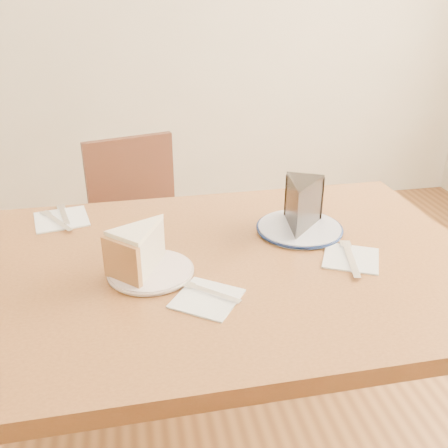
{
  "coord_description": "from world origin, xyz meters",
  "views": [
    {
      "loc": [
        -0.19,
        -0.98,
        1.33
      ],
      "look_at": [
        0.02,
        0.09,
        0.8
      ],
      "focal_mm": 40.0,
      "sensor_mm": 36.0,
      "label": 1
    }
  ],
  "objects_px": {
    "plate_cream": "(151,271)",
    "plate_navy": "(299,228)",
    "carrot_cake": "(145,248)",
    "chair_far": "(145,237)",
    "table": "(223,296)",
    "chocolate_cake": "(301,208)"
  },
  "relations": [
    {
      "from": "plate_navy",
      "to": "carrot_cake",
      "type": "relative_size",
      "value": 1.58
    },
    {
      "from": "chair_far",
      "to": "plate_navy",
      "type": "height_order",
      "value": "chair_far"
    },
    {
      "from": "table",
      "to": "chair_far",
      "type": "height_order",
      "value": "chair_far"
    },
    {
      "from": "table",
      "to": "chocolate_cake",
      "type": "bearing_deg",
      "value": 25.4
    },
    {
      "from": "chair_far",
      "to": "chocolate_cake",
      "type": "xyz_separation_m",
      "value": [
        0.38,
        -0.63,
        0.37
      ]
    },
    {
      "from": "chair_far",
      "to": "chocolate_cake",
      "type": "bearing_deg",
      "value": 106.03
    },
    {
      "from": "plate_cream",
      "to": "chocolate_cake",
      "type": "bearing_deg",
      "value": 18.57
    },
    {
      "from": "plate_navy",
      "to": "chocolate_cake",
      "type": "distance_m",
      "value": 0.06
    },
    {
      "from": "plate_cream",
      "to": "plate_navy",
      "type": "bearing_deg",
      "value": 19.49
    },
    {
      "from": "table",
      "to": "carrot_cake",
      "type": "height_order",
      "value": "carrot_cake"
    },
    {
      "from": "table",
      "to": "plate_cream",
      "type": "bearing_deg",
      "value": -171.44
    },
    {
      "from": "table",
      "to": "chocolate_cake",
      "type": "distance_m",
      "value": 0.3
    },
    {
      "from": "plate_navy",
      "to": "chocolate_cake",
      "type": "xyz_separation_m",
      "value": [
        -0.0,
        -0.01,
        0.06
      ]
    },
    {
      "from": "table",
      "to": "plate_navy",
      "type": "relative_size",
      "value": 5.67
    },
    {
      "from": "table",
      "to": "chair_far",
      "type": "relative_size",
      "value": 1.48
    },
    {
      "from": "plate_navy",
      "to": "chocolate_cake",
      "type": "height_order",
      "value": "chocolate_cake"
    },
    {
      "from": "chocolate_cake",
      "to": "chair_far",
      "type": "bearing_deg",
      "value": -32.99
    },
    {
      "from": "table",
      "to": "chocolate_cake",
      "type": "height_order",
      "value": "chocolate_cake"
    },
    {
      "from": "chair_far",
      "to": "plate_cream",
      "type": "xyz_separation_m",
      "value": [
        -0.01,
        -0.76,
        0.31
      ]
    },
    {
      "from": "chair_far",
      "to": "plate_navy",
      "type": "bearing_deg",
      "value": 106.64
    },
    {
      "from": "plate_cream",
      "to": "plate_navy",
      "type": "relative_size",
      "value": 0.85
    },
    {
      "from": "plate_navy",
      "to": "plate_cream",
      "type": "bearing_deg",
      "value": -160.51
    }
  ]
}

